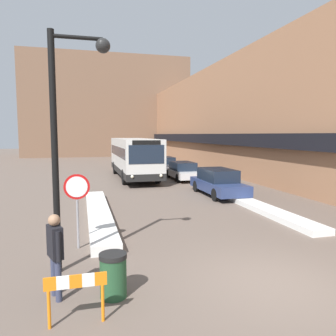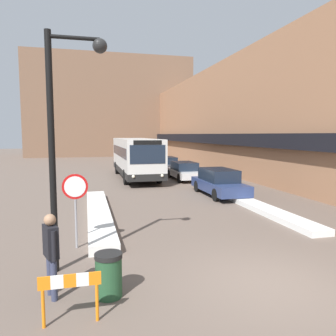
% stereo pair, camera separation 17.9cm
% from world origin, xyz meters
% --- Properties ---
extents(ground_plane, '(160.00, 160.00, 0.00)m').
position_xyz_m(ground_plane, '(0.00, 0.00, 0.00)').
color(ground_plane, '#66564C').
extents(building_row_right, '(5.50, 60.00, 9.81)m').
position_xyz_m(building_row_right, '(9.97, 24.00, 4.89)').
color(building_row_right, '#996B4C').
rests_on(building_row_right, ground_plane).
extents(building_backdrop_far, '(26.00, 8.00, 15.82)m').
position_xyz_m(building_backdrop_far, '(0.00, 48.80, 7.91)').
color(building_backdrop_far, brown).
rests_on(building_backdrop_far, ground_plane).
extents(snow_bank_left, '(0.90, 9.05, 0.32)m').
position_xyz_m(snow_bank_left, '(-3.60, 7.23, 0.16)').
color(snow_bank_left, silver).
rests_on(snow_bank_left, ground_plane).
extents(snow_bank_right, '(0.90, 7.97, 0.24)m').
position_xyz_m(snow_bank_right, '(3.60, 6.63, 0.12)').
color(snow_bank_right, silver).
rests_on(snow_bank_right, ground_plane).
extents(city_bus, '(2.63, 10.54, 3.11)m').
position_xyz_m(city_bus, '(-0.26, 19.12, 1.70)').
color(city_bus, silver).
rests_on(city_bus, ground_plane).
extents(parked_car_front, '(1.80, 4.71, 1.50)m').
position_xyz_m(parked_car_front, '(3.20, 10.61, 0.75)').
color(parked_car_front, navy).
rests_on(parked_car_front, ground_plane).
extents(parked_car_middle, '(1.80, 4.47, 1.35)m').
position_xyz_m(parked_car_middle, '(3.20, 17.29, 0.69)').
color(parked_car_middle, silver).
rests_on(parked_car_middle, ground_plane).
extents(parked_car_back, '(1.87, 4.26, 1.36)m').
position_xyz_m(parked_car_back, '(3.20, 23.07, 0.69)').
color(parked_car_back, '#38383D').
rests_on(parked_car_back, ground_plane).
extents(stop_sign, '(0.76, 0.08, 2.27)m').
position_xyz_m(stop_sign, '(-4.39, 3.61, 1.64)').
color(stop_sign, gray).
rests_on(stop_sign, ground_plane).
extents(street_lamp, '(1.46, 0.36, 5.89)m').
position_xyz_m(street_lamp, '(-4.55, 1.98, 3.68)').
color(street_lamp, black).
rests_on(street_lamp, ground_plane).
extents(pedestrian, '(0.37, 0.56, 1.80)m').
position_xyz_m(pedestrian, '(-4.80, 0.59, 1.08)').
color(pedestrian, '#333851').
rests_on(pedestrian, ground_plane).
extents(trash_bin, '(0.59, 0.59, 0.95)m').
position_xyz_m(trash_bin, '(-3.64, 0.33, 0.48)').
color(trash_bin, '#234C2D').
rests_on(trash_bin, ground_plane).
extents(construction_barricade, '(1.10, 0.06, 0.94)m').
position_xyz_m(construction_barricade, '(-4.38, -0.53, 0.67)').
color(construction_barricade, orange).
rests_on(construction_barricade, ground_plane).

